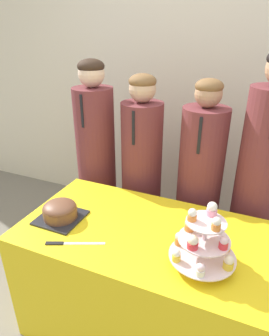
% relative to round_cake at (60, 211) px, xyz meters
% --- Properties ---
extents(wall_back, '(9.00, 0.06, 2.70)m').
position_rel_round_cake_xyz_m(wall_back, '(0.46, 1.42, 0.58)').
color(wall_back, beige).
rests_on(wall_back, ground_plane).
extents(table, '(1.29, 0.72, 0.71)m').
position_rel_round_cake_xyz_m(table, '(0.46, 0.08, -0.41)').
color(table, yellow).
rests_on(table, ground_plane).
extents(round_cake, '(0.24, 0.24, 0.10)m').
position_rel_round_cake_xyz_m(round_cake, '(0.00, 0.00, 0.00)').
color(round_cake, '#232328').
rests_on(round_cake, table).
extents(cake_knife, '(0.28, 0.13, 0.01)m').
position_rel_round_cake_xyz_m(cake_knife, '(0.15, -0.17, -0.05)').
color(cake_knife, silver).
rests_on(cake_knife, table).
extents(cupcake_stand, '(0.30, 0.30, 0.29)m').
position_rel_round_cake_xyz_m(cupcake_stand, '(0.79, -0.03, 0.08)').
color(cupcake_stand, silver).
rests_on(cupcake_stand, table).
extents(student_0, '(0.29, 0.29, 1.49)m').
position_rel_round_cake_xyz_m(student_0, '(-0.16, 0.68, -0.06)').
color(student_0, brown).
rests_on(student_0, ground_plane).
extents(student_1, '(0.28, 0.29, 1.42)m').
position_rel_round_cake_xyz_m(student_1, '(0.21, 0.68, -0.09)').
color(student_1, brown).
rests_on(student_1, ground_plane).
extents(student_2, '(0.29, 0.29, 1.41)m').
position_rel_round_cake_xyz_m(student_2, '(0.62, 0.68, -0.10)').
color(student_2, brown).
rests_on(student_2, ground_plane).
extents(student_3, '(0.30, 0.31, 1.58)m').
position_rel_round_cake_xyz_m(student_3, '(0.99, 0.68, -0.01)').
color(student_3, brown).
rests_on(student_3, ground_plane).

